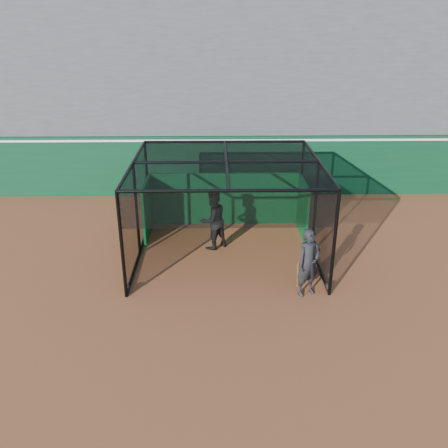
{
  "coord_description": "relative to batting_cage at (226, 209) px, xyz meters",
  "views": [
    {
      "loc": [
        0.08,
        -10.56,
        6.86
      ],
      "look_at": [
        0.31,
        2.0,
        1.4
      ],
      "focal_mm": 38.0,
      "sensor_mm": 36.0,
      "label": 1
    }
  ],
  "objects": [
    {
      "name": "on_deck_player",
      "position": [
        2.12,
        -2.46,
        -0.55
      ],
      "size": [
        0.82,
        0.72,
        1.9
      ],
      "color": "black",
      "rests_on": "ground"
    },
    {
      "name": "batter",
      "position": [
        -0.41,
        0.41,
        -0.52
      ],
      "size": [
        1.19,
        1.15,
        1.94
      ],
      "primitive_type": "imported",
      "rotation": [
        0.0,
        0.0,
        3.79
      ],
      "color": "black",
      "rests_on": "ground"
    },
    {
      "name": "outfield_wall",
      "position": [
        -0.39,
        5.59,
        -0.2
      ],
      "size": [
        50.0,
        0.5,
        2.5
      ],
      "color": "#09361D",
      "rests_on": "ground"
    },
    {
      "name": "batting_cage",
      "position": [
        0.0,
        0.0,
        0.0
      ],
      "size": [
        5.56,
        5.12,
        2.99
      ],
      "color": "black",
      "rests_on": "ground"
    },
    {
      "name": "ground",
      "position": [
        -0.39,
        -2.91,
        -1.49
      ],
      "size": [
        120.0,
        120.0,
        0.0
      ],
      "primitive_type": "plane",
      "color": "brown",
      "rests_on": "ground"
    },
    {
      "name": "grandstand",
      "position": [
        -0.39,
        9.36,
        2.98
      ],
      "size": [
        50.0,
        7.85,
        8.95
      ],
      "color": "#4C4C4F",
      "rests_on": "ground"
    }
  ]
}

